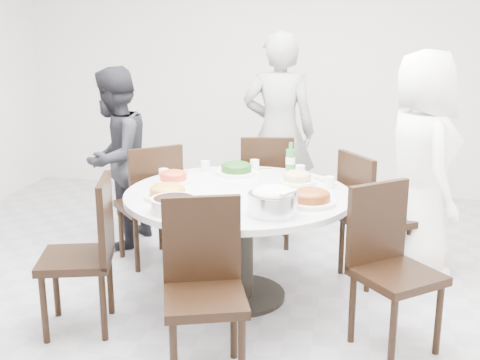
% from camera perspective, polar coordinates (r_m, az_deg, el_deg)
% --- Properties ---
extents(floor, '(6.00, 6.00, 0.01)m').
position_cam_1_polar(floor, '(4.02, -0.11, -12.37)').
color(floor, '#A5A4A9').
rests_on(floor, ground).
extents(wall_back, '(6.00, 0.01, 2.80)m').
position_cam_1_polar(wall_back, '(6.56, 5.09, 10.90)').
color(wall_back, silver).
rests_on(wall_back, ground).
extents(dining_table, '(1.50, 1.50, 0.75)m').
position_cam_1_polar(dining_table, '(4.08, -0.14, -6.24)').
color(dining_table, silver).
rests_on(dining_table, floor).
extents(chair_ne, '(0.58, 0.58, 0.95)m').
position_cam_1_polar(chair_ne, '(4.44, 12.77, -3.45)').
color(chair_ne, black).
rests_on(chair_ne, floor).
extents(chair_n, '(0.49, 0.49, 0.95)m').
position_cam_1_polar(chair_n, '(5.06, 2.49, -0.86)').
color(chair_n, black).
rests_on(chair_n, floor).
extents(chair_nw, '(0.59, 0.59, 0.95)m').
position_cam_1_polar(chair_nw, '(4.72, -8.72, -2.15)').
color(chair_nw, black).
rests_on(chair_nw, floor).
extents(chair_sw, '(0.52, 0.52, 0.95)m').
position_cam_1_polar(chair_sw, '(3.77, -15.31, -6.93)').
color(chair_sw, black).
rests_on(chair_sw, floor).
extents(chair_s, '(0.53, 0.53, 0.95)m').
position_cam_1_polar(chair_s, '(3.15, -3.36, -10.83)').
color(chair_s, black).
rests_on(chair_s, floor).
extents(chair_se, '(0.59, 0.59, 0.95)m').
position_cam_1_polar(chair_se, '(3.53, 14.71, -8.40)').
color(chair_se, black).
rests_on(chair_se, floor).
extents(diner_right, '(0.75, 0.93, 1.66)m').
position_cam_1_polar(diner_right, '(4.56, 16.70, 1.36)').
color(diner_right, white).
rests_on(diner_right, floor).
extents(diner_middle, '(0.66, 0.45, 1.77)m').
position_cam_1_polar(diner_middle, '(5.37, 3.71, 4.53)').
color(diner_middle, black).
rests_on(diner_middle, floor).
extents(diner_left, '(0.63, 0.78, 1.49)m').
position_cam_1_polar(diner_left, '(5.05, -11.75, 2.00)').
color(diner_left, black).
rests_on(diner_left, floor).
extents(dish_greens, '(0.29, 0.29, 0.07)m').
position_cam_1_polar(dish_greens, '(4.41, -0.34, 0.99)').
color(dish_greens, white).
rests_on(dish_greens, dining_table).
extents(dish_pale, '(0.25, 0.25, 0.07)m').
position_cam_1_polar(dish_pale, '(4.17, 5.43, 0.09)').
color(dish_pale, white).
rests_on(dish_pale, dining_table).
extents(dish_orange, '(0.24, 0.24, 0.06)m').
position_cam_1_polar(dish_orange, '(4.20, -6.34, 0.14)').
color(dish_orange, white).
rests_on(dish_orange, dining_table).
extents(dish_redbrown, '(0.31, 0.31, 0.08)m').
position_cam_1_polar(dish_redbrown, '(3.72, 6.72, -1.71)').
color(dish_redbrown, white).
rests_on(dish_redbrown, dining_table).
extents(dish_tofu, '(0.29, 0.29, 0.08)m').
position_cam_1_polar(dish_tofu, '(3.83, -6.89, -1.22)').
color(dish_tofu, white).
rests_on(dish_tofu, dining_table).
extents(rice_bowl, '(0.30, 0.30, 0.13)m').
position_cam_1_polar(rice_bowl, '(3.50, 3.15, -2.26)').
color(rice_bowl, silver).
rests_on(rice_bowl, dining_table).
extents(soup_bowl, '(0.28, 0.28, 0.09)m').
position_cam_1_polar(soup_bowl, '(3.56, -6.25, -2.36)').
color(soup_bowl, white).
rests_on(soup_bowl, dining_table).
extents(beverage_bottle, '(0.07, 0.07, 0.24)m').
position_cam_1_polar(beverage_bottle, '(4.42, 4.81, 2.06)').
color(beverage_bottle, '#2E7431').
rests_on(beverage_bottle, dining_table).
extents(tea_cups, '(0.07, 0.07, 0.08)m').
position_cam_1_polar(tea_cups, '(4.51, 1.24, 1.36)').
color(tea_cups, white).
rests_on(tea_cups, dining_table).
extents(chopsticks, '(0.24, 0.04, 0.01)m').
position_cam_1_polar(chopsticks, '(4.55, 1.43, 1.03)').
color(chopsticks, tan).
rests_on(chopsticks, dining_table).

